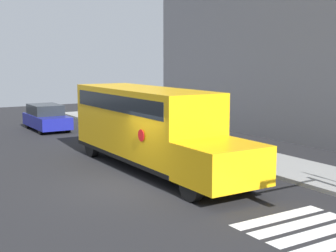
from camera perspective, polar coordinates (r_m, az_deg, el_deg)
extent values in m
plane|color=black|center=(16.54, -4.45, -7.29)|extent=(60.00, 60.00, 0.00)
cube|color=gray|center=(20.25, 12.16, -4.36)|extent=(44.00, 3.00, 0.15)
cube|color=white|center=(13.72, 13.32, -10.76)|extent=(0.50, 3.20, 0.01)
cube|color=white|center=(13.27, 15.49, -11.51)|extent=(0.50, 3.20, 0.01)
cube|color=white|center=(12.84, 17.84, -12.29)|extent=(0.50, 3.20, 0.01)
cube|color=#EAA80F|center=(19.21, -3.10, 0.50)|extent=(8.10, 2.50, 2.78)
cube|color=#EAA80F|center=(15.05, 6.53, -4.60)|extent=(2.33, 2.50, 1.28)
cube|color=black|center=(19.43, -3.07, -3.33)|extent=(8.10, 2.54, 0.16)
cube|color=black|center=(19.12, -3.12, 2.99)|extent=(7.45, 2.53, 0.64)
cylinder|color=red|center=(16.69, -3.30, -1.16)|extent=(0.44, 0.02, 0.44)
cylinder|color=black|center=(15.95, 9.30, -6.11)|extent=(1.00, 0.30, 1.00)
cylinder|color=black|center=(14.66, 2.87, -7.28)|extent=(1.00, 0.30, 1.00)
cylinder|color=black|center=(22.41, -4.15, -1.87)|extent=(1.00, 0.30, 1.00)
cylinder|color=black|center=(21.51, -9.26, -2.39)|extent=(1.00, 0.30, 1.00)
cube|color=navy|center=(30.01, -14.55, 0.62)|extent=(4.30, 1.87, 0.74)
cube|color=#1E2328|center=(30.17, -14.74, 1.96)|extent=(2.41, 1.72, 0.63)
cylinder|color=black|center=(28.96, -12.15, -0.11)|extent=(0.64, 0.22, 0.64)
cylinder|color=black|center=(28.47, -15.24, -0.35)|extent=(0.64, 0.22, 0.64)
cylinder|color=black|center=(31.63, -13.89, 0.53)|extent=(0.64, 0.22, 0.64)
cylinder|color=black|center=(31.17, -16.74, 0.31)|extent=(0.64, 0.22, 0.64)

